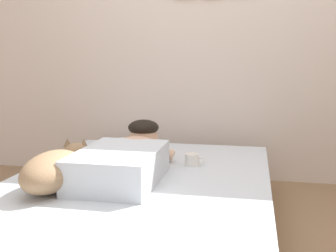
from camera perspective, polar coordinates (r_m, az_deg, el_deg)
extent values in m
cube|color=silver|center=(3.45, 6.16, 13.61)|extent=(4.15, 0.10, 2.50)
cube|color=gray|center=(2.44, -3.85, -12.99)|extent=(1.48, 2.02, 0.12)
cube|color=silver|center=(2.38, -3.89, -9.40)|extent=(1.44, 1.96, 0.20)
ellipsoid|color=silver|center=(2.92, -4.90, -2.77)|extent=(0.52, 0.32, 0.11)
cube|color=silver|center=(2.26, -6.69, -5.48)|extent=(0.42, 0.64, 0.18)
ellipsoid|color=#D8AD8E|center=(2.57, -4.31, -3.18)|extent=(0.32, 0.20, 0.16)
sphere|color=#D8AD8E|center=(2.71, -3.39, -1.65)|extent=(0.19, 0.19, 0.19)
ellipsoid|color=black|center=(2.70, -3.40, -0.19)|extent=(0.20, 0.20, 0.10)
cylinder|color=#D8AD8E|center=(2.74, -5.51, -3.08)|extent=(0.23, 0.07, 0.14)
cylinder|color=#D8AD8E|center=(2.68, -1.42, -3.28)|extent=(0.23, 0.07, 0.14)
ellipsoid|color=#9E7A56|center=(2.19, -15.54, -6.01)|extent=(0.26, 0.48, 0.20)
sphere|color=#9E7A56|center=(2.40, -12.50, -4.02)|extent=(0.15, 0.15, 0.15)
cone|color=#7E6145|center=(2.43, -13.68, -2.22)|extent=(0.05, 0.05, 0.05)
cone|color=#7E6145|center=(2.39, -11.51, -2.34)|extent=(0.05, 0.05, 0.05)
cylinder|color=white|center=(2.60, 3.31, -4.65)|extent=(0.09, 0.09, 0.07)
torus|color=white|center=(2.60, 4.56, -4.70)|extent=(0.05, 0.01, 0.05)
cube|color=black|center=(2.50, -5.39, -6.04)|extent=(0.07, 0.14, 0.01)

